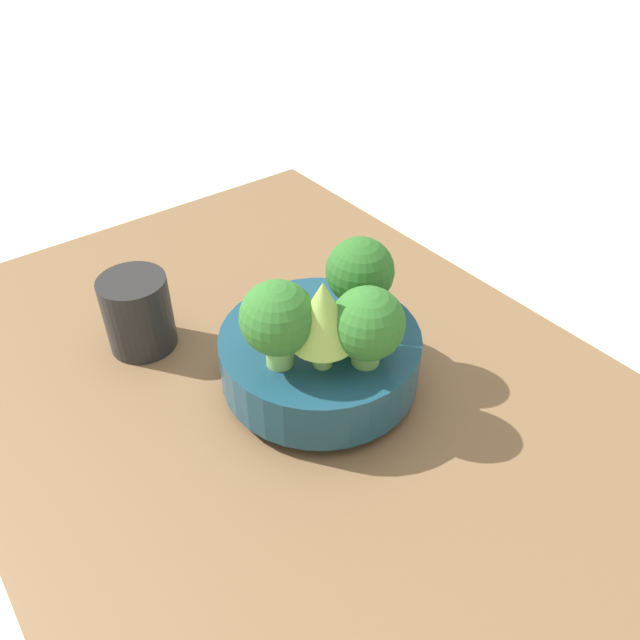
{
  "coord_description": "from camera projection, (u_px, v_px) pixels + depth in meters",
  "views": [
    {
      "loc": [
        0.37,
        -0.27,
        0.51
      ],
      "look_at": [
        -0.02,
        0.02,
        0.13
      ],
      "focal_mm": 35.0,
      "sensor_mm": 36.0,
      "label": 1
    }
  ],
  "objects": [
    {
      "name": "ground_plane",
      "position": [
        311.0,
        427.0,
        0.67
      ],
      "size": [
        6.0,
        6.0,
        0.0
      ],
      "primitive_type": "plane",
      "color": "beige"
    },
    {
      "name": "table",
      "position": [
        311.0,
        415.0,
        0.66
      ],
      "size": [
        0.94,
        0.62,
        0.04
      ],
      "color": "brown",
      "rests_on": "ground_plane"
    },
    {
      "name": "bowl",
      "position": [
        320.0,
        357.0,
        0.64
      ],
      "size": [
        0.21,
        0.21,
        0.07
      ],
      "color": "navy",
      "rests_on": "table"
    },
    {
      "name": "romanesco_piece_near",
      "position": [
        320.0,
        315.0,
        0.55
      ],
      "size": [
        0.06,
        0.06,
        0.09
      ],
      "color": "#7AB256",
      "rests_on": "bowl"
    },
    {
      "name": "broccoli_floret_back",
      "position": [
        360.0,
        274.0,
        0.62
      ],
      "size": [
        0.07,
        0.07,
        0.09
      ],
      "color": "#609347",
      "rests_on": "bowl"
    },
    {
      "name": "broccoli_floret_front",
      "position": [
        278.0,
        320.0,
        0.56
      ],
      "size": [
        0.07,
        0.07,
        0.09
      ],
      "color": "#7AB256",
      "rests_on": "bowl"
    },
    {
      "name": "broccoli_floret_right",
      "position": [
        367.0,
        325.0,
        0.57
      ],
      "size": [
        0.07,
        0.07,
        0.08
      ],
      "color": "#6BA34C",
      "rests_on": "bowl"
    },
    {
      "name": "cup",
      "position": [
        138.0,
        313.0,
        0.69
      ],
      "size": [
        0.08,
        0.08,
        0.09
      ],
      "color": "black",
      "rests_on": "table"
    }
  ]
}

